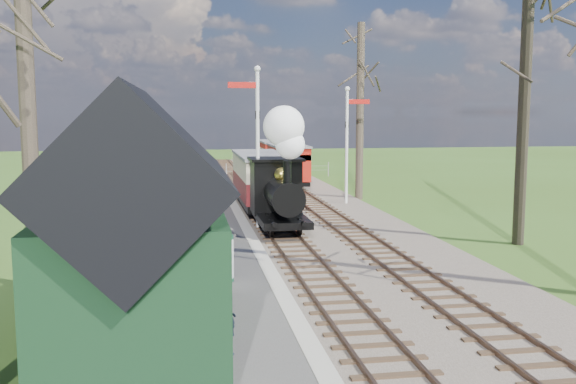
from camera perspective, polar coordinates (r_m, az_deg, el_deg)
name	(u,v)px	position (r m, az deg, el deg)	size (l,w,h in m)	color
distant_hills	(229,292)	(75.48, -5.25, -8.84)	(114.40, 48.00, 22.02)	#385B23
ballast_bed	(285,206)	(30.75, -0.24, -1.21)	(8.00, 60.00, 0.10)	brown
track_near	(258,205)	(30.56, -2.65, -1.18)	(1.60, 60.00, 0.15)	brown
track_far	(312,204)	(30.97, 2.13, -1.06)	(1.60, 60.00, 0.15)	brown
platform	(184,240)	(22.48, -9.20, -4.27)	(5.00, 44.00, 0.20)	#474442
coping_strip	(251,238)	(22.59, -3.35, -4.12)	(0.40, 44.00, 0.21)	#B2AD9E
station_shed	(140,233)	(12.28, -13.05, -3.55)	(3.25, 6.30, 4.78)	black
semaphore_near	(256,136)	(24.21, -2.88, 5.02)	(1.22, 0.24, 6.22)	silver
semaphore_far	(348,136)	(31.07, 5.38, 4.96)	(1.22, 0.24, 5.72)	silver
bare_trees	(351,87)	(18.78, 5.61, 9.24)	(15.51, 22.39, 12.00)	#382D23
fence_line	(239,170)	(44.38, -4.35, 1.98)	(12.60, 0.08, 1.00)	slate
locomotive	(280,179)	(23.33, -0.70, 1.17)	(1.81, 4.23, 4.53)	black
coach	(261,178)	(29.37, -2.44, 1.30)	(2.11, 7.24, 2.22)	black
red_carriage_a	(288,164)	(37.86, 0.00, 2.47)	(1.97, 4.88, 2.07)	black
red_carriage_b	(275,158)	(43.28, -1.17, 3.05)	(1.97, 4.88, 2.07)	black
sign_board	(228,261)	(16.13, -5.35, -6.17)	(0.35, 0.81, 1.21)	#0F492E
bench	(206,285)	(14.99, -7.27, -8.16)	(0.76, 1.43, 0.78)	#4E341B
person	(228,320)	(11.73, -5.36, -11.28)	(0.44, 0.29, 1.21)	#1A2330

